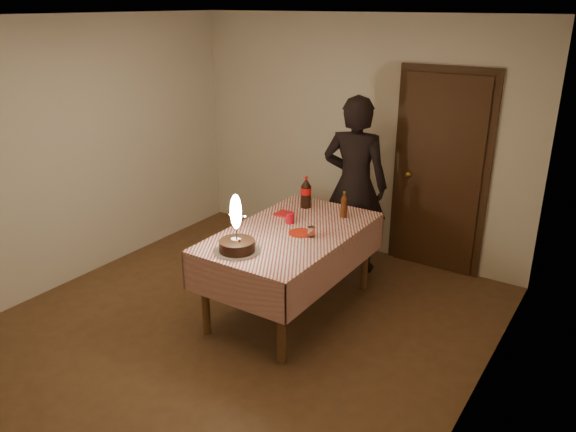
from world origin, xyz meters
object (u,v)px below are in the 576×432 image
(dining_table, at_px, (291,242))
(clear_cup, at_px, (311,232))
(amber_bottle_right, at_px, (344,205))
(birthday_cake, at_px, (237,239))
(cola_bottle, at_px, (306,193))
(photographer, at_px, (355,185))
(red_cup, at_px, (290,218))
(red_plate, at_px, (301,233))

(dining_table, height_order, clear_cup, clear_cup)
(dining_table, relative_size, amber_bottle_right, 6.75)
(birthday_cake, bearing_deg, amber_bottle_right, 72.73)
(birthday_cake, height_order, cola_bottle, birthday_cake)
(birthday_cake, distance_m, clear_cup, 0.69)
(photographer, bearing_deg, birthday_cake, -96.33)
(red_cup, bearing_deg, clear_cup, -27.23)
(birthday_cake, xyz_separation_m, cola_bottle, (-0.08, 1.20, 0.04))
(red_plate, bearing_deg, birthday_cake, -111.18)
(dining_table, height_order, birthday_cake, birthday_cake)
(red_cup, height_order, cola_bottle, cola_bottle)
(cola_bottle, bearing_deg, amber_bottle_right, -4.58)
(red_cup, xyz_separation_m, clear_cup, (0.33, -0.17, -0.01))
(birthday_cake, distance_m, red_plate, 0.66)
(clear_cup, xyz_separation_m, amber_bottle_right, (0.01, 0.57, 0.07))
(red_cup, xyz_separation_m, cola_bottle, (-0.10, 0.44, 0.10))
(dining_table, distance_m, birthday_cake, 0.66)
(cola_bottle, relative_size, photographer, 0.17)
(amber_bottle_right, xyz_separation_m, photographer, (-0.17, 0.56, 0.02))
(cola_bottle, distance_m, photographer, 0.59)
(amber_bottle_right, bearing_deg, clear_cup, -91.15)
(dining_table, distance_m, red_plate, 0.15)
(birthday_cake, height_order, clear_cup, birthday_cake)
(amber_bottle_right, bearing_deg, photographer, 107.10)
(cola_bottle, bearing_deg, clear_cup, -54.85)
(birthday_cake, bearing_deg, cola_bottle, 93.75)
(photographer, bearing_deg, clear_cup, -81.96)
(red_plate, height_order, photographer, photographer)
(dining_table, xyz_separation_m, amber_bottle_right, (0.23, 0.56, 0.22))
(birthday_cake, bearing_deg, clear_cup, 59.29)
(amber_bottle_right, relative_size, photographer, 0.14)
(photographer, bearing_deg, dining_table, -93.09)
(red_plate, bearing_deg, photographer, 92.25)
(red_cup, distance_m, photographer, 0.98)
(photographer, bearing_deg, cola_bottle, -117.35)
(red_plate, bearing_deg, amber_bottle_right, 77.15)
(red_plate, height_order, cola_bottle, cola_bottle)
(red_plate, bearing_deg, dining_table, 178.95)
(dining_table, distance_m, photographer, 1.14)
(dining_table, relative_size, birthday_cake, 3.51)
(red_cup, bearing_deg, red_plate, -35.81)
(dining_table, distance_m, cola_bottle, 0.68)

